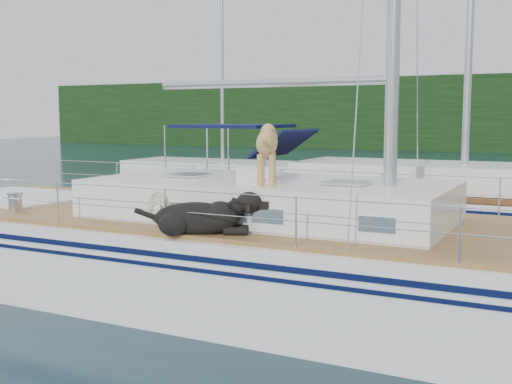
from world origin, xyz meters
The scene contains 5 objects.
ground centered at (0.00, 0.00, 0.00)m, with size 120.00×120.00×0.00m, color black.
tree_line centered at (0.00, 45.00, 3.00)m, with size 90.00×3.00×6.00m, color black.
main_sailboat centered at (0.10, -0.01, 0.68)m, with size 12.00×3.96×14.01m.
neighbor_sailboat centered at (0.37, 5.78, 0.63)m, with size 11.00×3.50×13.30m.
bg_boat_west centered at (-8.00, 14.00, 0.45)m, with size 8.00×3.00×11.65m.
Camera 1 is at (4.84, -8.37, 2.73)m, focal length 45.00 mm.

